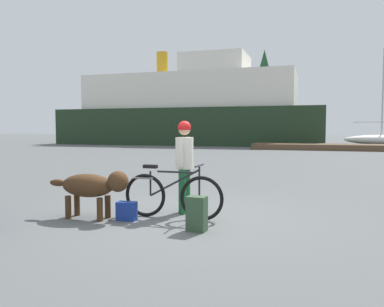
% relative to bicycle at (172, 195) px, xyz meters
% --- Properties ---
extents(ground_plane, '(160.00, 160.00, 0.00)m').
position_rel_bicycle_xyz_m(ground_plane, '(0.03, 0.08, -0.40)').
color(ground_plane, '#595B5B').
extents(bicycle, '(1.75, 0.44, 0.92)m').
position_rel_bicycle_xyz_m(bicycle, '(0.00, 0.00, 0.00)').
color(bicycle, black).
rests_on(bicycle, ground_plane).
extents(person_cyclist, '(0.32, 0.53, 1.65)m').
position_rel_bicycle_xyz_m(person_cyclist, '(0.05, 0.50, 0.59)').
color(person_cyclist, '#19592D').
rests_on(person_cyclist, ground_plane).
extents(dog, '(1.50, 0.46, 0.82)m').
position_rel_bicycle_xyz_m(dog, '(-1.27, -0.41, 0.15)').
color(dog, '#472D19').
rests_on(dog, ground_plane).
extents(backpack, '(0.30, 0.22, 0.52)m').
position_rel_bicycle_xyz_m(backpack, '(0.63, -0.63, -0.14)').
color(backpack, '#334C33').
rests_on(backpack, ground_plane).
extents(handbag_pannier, '(0.33, 0.20, 0.31)m').
position_rel_bicycle_xyz_m(handbag_pannier, '(-0.67, -0.34, -0.25)').
color(handbag_pannier, navy).
rests_on(handbag_pannier, ground_plane).
extents(dock_pier, '(15.14, 2.82, 0.40)m').
position_rel_bicycle_xyz_m(dock_pier, '(5.49, 22.81, -0.20)').
color(dock_pier, brown).
rests_on(dock_pier, ground_plane).
extents(ferry_boat, '(24.36, 8.49, 8.89)m').
position_rel_bicycle_xyz_m(ferry_boat, '(-9.06, 29.41, 2.74)').
color(ferry_boat, '#1E331E').
rests_on(ferry_boat, ground_plane).
extents(sailboat_moored, '(6.51, 1.82, 8.79)m').
position_rel_bicycle_xyz_m(sailboat_moored, '(8.10, 33.33, 0.12)').
color(sailboat_moored, silver).
rests_on(sailboat_moored, ground_plane).
extents(pine_tree_far_left, '(3.57, 3.57, 8.99)m').
position_rel_bicycle_xyz_m(pine_tree_far_left, '(-17.55, 42.32, 5.11)').
color(pine_tree_far_left, '#4C331E').
rests_on(pine_tree_far_left, ground_plane).
extents(pine_tree_center, '(4.31, 4.31, 11.43)m').
position_rel_bicycle_xyz_m(pine_tree_center, '(-4.05, 43.89, 6.91)').
color(pine_tree_center, '#4C331E').
rests_on(pine_tree_center, ground_plane).
extents(pine_tree_mid_back, '(3.81, 3.81, 9.28)m').
position_rel_bicycle_xyz_m(pine_tree_mid_back, '(-7.00, 48.68, 5.55)').
color(pine_tree_mid_back, '#4C331E').
rests_on(pine_tree_mid_back, ground_plane).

